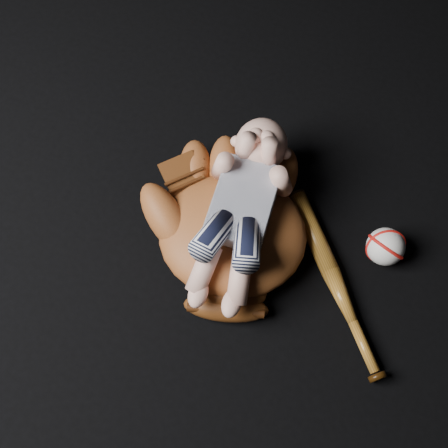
# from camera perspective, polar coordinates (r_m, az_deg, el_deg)

# --- Properties ---
(baseball_glove) EXTENTS (0.47, 0.50, 0.13)m
(baseball_glove) POSITION_cam_1_polar(r_m,az_deg,el_deg) (1.10, 0.88, -0.73)
(baseball_glove) COLOR brown
(baseball_glove) RESTS_ON ground
(newborn_baby) EXTENTS (0.22, 0.41, 0.16)m
(newborn_baby) POSITION_cam_1_polar(r_m,az_deg,el_deg) (1.05, 1.50, 0.96)
(newborn_baby) COLOR #EBAD97
(newborn_baby) RESTS_ON baseball_glove
(baseball_bat) EXTENTS (0.29, 0.33, 0.04)m
(baseball_bat) POSITION_cam_1_polar(r_m,az_deg,el_deg) (1.13, 11.22, -5.78)
(baseball_bat) COLOR #955E1C
(baseball_bat) RESTS_ON ground
(baseball) EXTENTS (0.08, 0.08, 0.08)m
(baseball) POSITION_cam_1_polar(r_m,az_deg,el_deg) (1.16, 16.10, -2.23)
(baseball) COLOR white
(baseball) RESTS_ON ground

